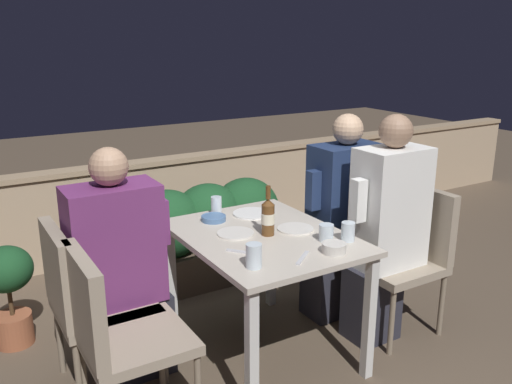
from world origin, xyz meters
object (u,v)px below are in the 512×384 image
Objects in this scene: person_purple_stripe at (123,267)px; potted_plant at (8,285)px; person_navy_jumper at (340,217)px; chair_left_near at (112,326)px; chair_right_far at (363,230)px; chair_right_near at (408,246)px; chair_left_far at (83,294)px; person_white_polo at (385,229)px; beer_bottle at (268,216)px.

potted_plant is at bearing 126.91° from person_purple_stripe.
potted_plant is (-1.89, 0.67, -0.28)m from person_navy_jumper.
chair_right_far is at bearing 11.32° from chair_left_near.
chair_right_near is 1.00× the size of chair_right_far.
potted_plant is at bearing 162.29° from chair_right_far.
chair_right_near is (1.82, -0.00, 0.00)m from chair_left_near.
person_white_polo reaches higher than chair_left_far.
beer_bottle is (-0.87, -0.19, 0.30)m from chair_right_far.
chair_left_near is 0.68× the size of person_navy_jumper.
beer_bottle is (0.95, -0.21, 0.30)m from chair_left_far.
chair_left_far reaches higher than potted_plant.
beer_bottle is 0.45× the size of potted_plant.
chair_right_far is at bearing 65.36° from person_white_polo.
person_purple_stripe is at bearing 164.10° from beer_bottle.
person_purple_stripe is (0.18, 0.38, 0.09)m from chair_left_near.
chair_left_near is at bearing -167.26° from person_navy_jumper.
person_purple_stripe is at bearing 167.04° from chair_right_near.
chair_left_far is 1.45× the size of potted_plant.
chair_right_far is 1.45× the size of potted_plant.
beer_bottle reaches higher than chair_left_near.
chair_left_near is 1.08m from potted_plant.
potted_plant is (-0.31, 1.02, -0.15)m from chair_left_near.
chair_right_far is (1.81, -0.02, 0.00)m from chair_left_far.
chair_left_near is 0.71× the size of person_purple_stripe.
person_navy_jumper is at bearing -0.90° from person_purple_stripe.
chair_right_near is at bearing -55.73° from person_navy_jumper.
chair_left_far is at bearing -66.61° from potted_plant.
chair_left_far is at bearing 168.44° from chair_right_near.
chair_left_far is 1.00× the size of chair_right_far.
person_white_polo reaches higher than person_navy_jumper.
potted_plant is at bearing 160.52° from person_navy_jumper.
person_white_polo reaches higher than chair_left_near.
person_white_polo is (1.62, -0.00, 0.15)m from chair_left_near.
chair_left_far is 1.00× the size of chair_right_near.
person_purple_stripe is 4.58× the size of beer_bottle.
person_navy_jumper is (-0.04, 0.36, -0.02)m from person_white_polo.
chair_right_near is 3.24× the size of beer_bottle.
person_navy_jumper is at bearing 124.27° from chair_right_near.
person_purple_stripe is 2.04× the size of potted_plant.
person_white_polo is at bearing 180.00° from chair_right_near.
person_purple_stripe is 0.96× the size of person_navy_jumper.
chair_left_near is 1.00× the size of chair_right_near.
chair_right_far is (-0.04, 0.36, 0.00)m from chair_right_near.
chair_left_far is at bearing 179.21° from person_navy_jumper.
chair_right_far is 0.68× the size of person_navy_jumper.
person_navy_jumper is 4.78× the size of beer_bottle.
person_white_polo is at bearing -0.01° from chair_left_near.
chair_right_near reaches higher than potted_plant.
person_purple_stripe is 0.80m from beer_bottle.
chair_left_far is at bearing 167.06° from person_white_polo.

